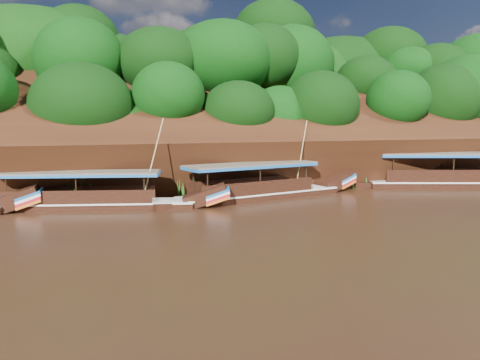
# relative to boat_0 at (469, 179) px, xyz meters

# --- Properties ---
(ground) EXTENTS (160.00, 160.00, 0.00)m
(ground) POSITION_rel_boat_0_xyz_m (-14.84, -7.44, -0.61)
(ground) COLOR black
(ground) RESTS_ON ground
(riverbank) EXTENTS (120.00, 30.06, 19.40)m
(riverbank) POSITION_rel_boat_0_xyz_m (-14.85, 15.28, 1.28)
(riverbank) COLOR black
(riverbank) RESTS_ON ground
(boat_0) EXTENTS (16.33, 7.46, 6.00)m
(boat_0) POSITION_rel_boat_0_xyz_m (0.00, 0.00, 0.00)
(boat_0) COLOR black
(boat_0) RESTS_ON ground
(boat_1) EXTENTS (13.89, 4.93, 5.63)m
(boat_1) POSITION_rel_boat_0_xyz_m (-16.62, 0.45, -0.07)
(boat_1) COLOR black
(boat_1) RESTS_ON ground
(boat_2) EXTENTS (13.95, 5.23, 5.73)m
(boat_2) POSITION_rel_boat_0_xyz_m (-27.30, 0.06, -0.11)
(boat_2) COLOR black
(boat_2) RESTS_ON ground
(reeds) EXTENTS (48.52, 2.34, 2.04)m
(reeds) POSITION_rel_boat_0_xyz_m (-18.59, 2.21, 0.29)
(reeds) COLOR #236A1A
(reeds) RESTS_ON ground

